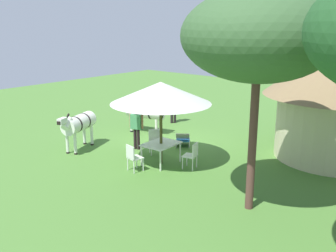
# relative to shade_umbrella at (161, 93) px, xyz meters

# --- Properties ---
(ground_plane) EXTENTS (36.00, 36.00, 0.00)m
(ground_plane) POSITION_rel_shade_umbrella_xyz_m (-1.80, -1.03, -2.50)
(ground_plane) COLOR #487731
(shade_umbrella) EXTENTS (3.40, 3.40, 2.86)m
(shade_umbrella) POSITION_rel_shade_umbrella_xyz_m (0.00, 0.00, 0.00)
(shade_umbrella) COLOR #45401D
(shade_umbrella) RESTS_ON ground_plane
(patio_dining_table) EXTENTS (1.28, 1.01, 0.74)m
(patio_dining_table) POSITION_rel_shade_umbrella_xyz_m (-0.00, -0.00, -1.84)
(patio_dining_table) COLOR silver
(patio_dining_table) RESTS_ON ground_plane
(patio_chair_west_end) EXTENTS (0.53, 0.52, 0.90)m
(patio_chair_west_end) POSITION_rel_shade_umbrella_xyz_m (-0.30, 1.12, -1.98)
(patio_chair_west_end) COLOR silver
(patio_chair_west_end) RESTS_ON ground_plane
(patio_chair_east_end) EXTENTS (0.60, 0.60, 0.90)m
(patio_chair_east_end) POSITION_rel_shade_umbrella_xyz_m (-0.70, -0.91, -1.98)
(patio_chair_east_end) COLOR silver
(patio_chair_east_end) RESTS_ON ground_plane
(patio_chair_near_lawn) EXTENTS (0.50, 0.52, 0.90)m
(patio_chair_near_lawn) POSITION_rel_shade_umbrella_xyz_m (1.13, -0.23, -1.98)
(patio_chair_near_lawn) COLOR silver
(patio_chair_near_lawn) RESTS_ON ground_plane
(guest_beside_umbrella) EXTENTS (0.32, 0.56, 1.62)m
(guest_beside_umbrella) POSITION_rel_shade_umbrella_xyz_m (-0.61, -1.78, -1.52)
(guest_beside_umbrella) COLOR black
(guest_beside_umbrella) RESTS_ON ground_plane
(standing_watcher) EXTENTS (0.50, 0.47, 1.73)m
(standing_watcher) POSITION_rel_shade_umbrella_xyz_m (-4.66, -3.27, -1.46)
(standing_watcher) COLOR black
(standing_watcher) RESTS_ON ground_plane
(striped_lounge_chair) EXTENTS (0.96, 0.90, 0.63)m
(striped_lounge_chair) POSITION_rel_shade_umbrella_xyz_m (-2.05, -0.65, -2.24)
(striped_lounge_chair) COLOR teal
(striped_lounge_chair) RESTS_ON ground_plane
(zebra_nearest_camera) EXTENTS (2.15, 1.14, 1.56)m
(zebra_nearest_camera) POSITION_rel_shade_umbrella_xyz_m (0.86, -3.43, -1.48)
(zebra_nearest_camera) COLOR silver
(zebra_nearest_camera) RESTS_ON ground_plane
(zebra_by_umbrella) EXTENTS (1.03, 2.31, 1.51)m
(zebra_by_umbrella) POSITION_rel_shade_umbrella_xyz_m (-2.52, -3.17, -1.52)
(zebra_by_umbrella) COLOR silver
(zebra_by_umbrella) RESTS_ON ground_plane
(acacia_tree_right_background) EXTENTS (3.73, 3.73, 5.58)m
(acacia_tree_right_background) POSITION_rel_shade_umbrella_xyz_m (1.03, 3.98, 1.95)
(acacia_tree_right_background) COLOR brown
(acacia_tree_right_background) RESTS_ON ground_plane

